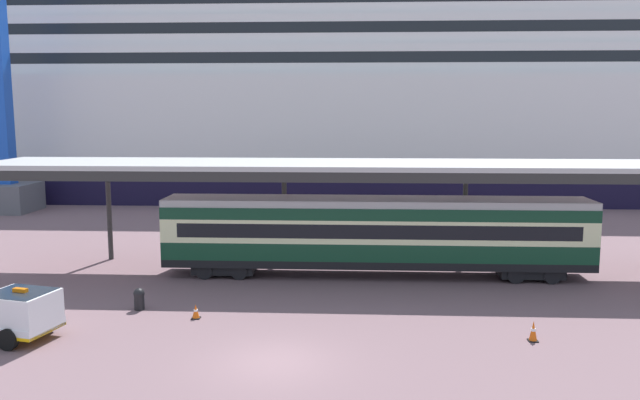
% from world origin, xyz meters
% --- Properties ---
extents(ground_plane, '(400.00, 400.00, 0.00)m').
position_xyz_m(ground_plane, '(0.00, 0.00, 0.00)').
color(ground_plane, '#6F545B').
extents(cruise_ship, '(125.80, 31.84, 31.28)m').
position_xyz_m(cruise_ship, '(-14.18, 51.28, 10.53)').
color(cruise_ship, black).
rests_on(cruise_ship, ground).
extents(platform_canopy, '(40.70, 5.81, 5.93)m').
position_xyz_m(platform_canopy, '(3.88, 12.11, 5.70)').
color(platform_canopy, '#B3B3B3').
rests_on(platform_canopy, ground).
extents(train_carriage, '(21.91, 2.81, 4.11)m').
position_xyz_m(train_carriage, '(3.88, 11.71, 2.31)').
color(train_carriage, black).
rests_on(train_carriage, ground).
extents(service_truck, '(5.53, 3.16, 2.02)m').
position_xyz_m(service_truck, '(-10.64, 1.80, 0.99)').
color(service_truck, white).
rests_on(service_truck, ground).
extents(traffic_cone_near, '(0.36, 0.36, 0.60)m').
position_xyz_m(traffic_cone_near, '(-3.83, 4.42, 0.30)').
color(traffic_cone_near, black).
rests_on(traffic_cone_near, ground).
extents(traffic_cone_mid, '(0.36, 0.36, 0.78)m').
position_xyz_m(traffic_cone_mid, '(9.49, 2.48, 0.39)').
color(traffic_cone_mid, black).
rests_on(traffic_cone_mid, ground).
extents(dockside_crane, '(10.23, 4.40, 52.50)m').
position_xyz_m(dockside_crane, '(-26.47, 31.56, 15.55)').
color(dockside_crane, '#595960').
rests_on(dockside_crane, ground).
extents(quay_bollard, '(0.48, 0.48, 0.96)m').
position_xyz_m(quay_bollard, '(-6.58, 5.47, 0.52)').
color(quay_bollard, black).
rests_on(quay_bollard, ground).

